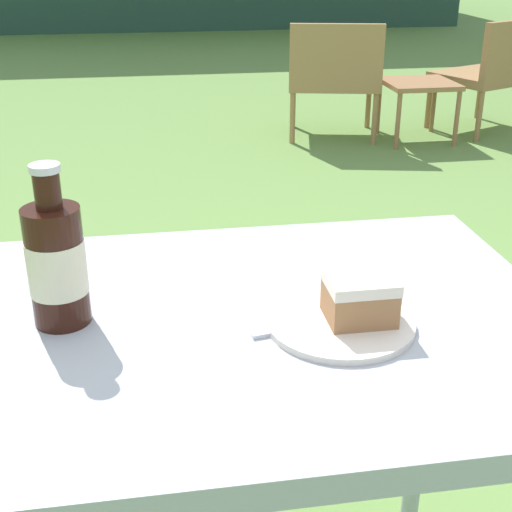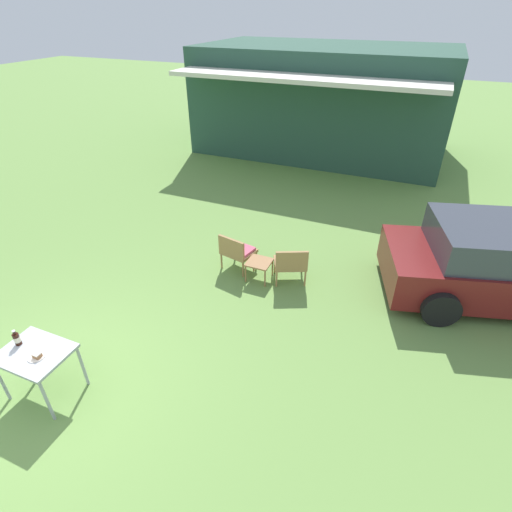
% 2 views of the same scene
% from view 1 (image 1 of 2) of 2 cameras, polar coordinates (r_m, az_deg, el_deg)
% --- Properties ---
extents(wicker_chair_cushioned, '(0.68, 0.62, 0.76)m').
position_cam_1_polar(wicker_chair_cushioned, '(4.84, 6.27, 14.30)').
color(wicker_chair_cushioned, '#9E7547').
rests_on(wicker_chair_cushioned, ground_plane).
extents(wicker_chair_plain, '(0.74, 0.70, 0.76)m').
position_cam_1_polar(wicker_chair_plain, '(5.23, 18.48, 14.00)').
color(wicker_chair_plain, '#9E7547').
rests_on(wicker_chair_plain, ground_plane).
extents(garden_side_table, '(0.44, 0.44, 0.39)m').
position_cam_1_polar(garden_side_table, '(4.89, 12.89, 12.89)').
color(garden_side_table, '#996B42').
rests_on(garden_side_table, ground_plane).
extents(patio_table, '(0.87, 0.69, 0.75)m').
position_cam_1_polar(patio_table, '(1.08, 0.86, -8.45)').
color(patio_table, '#9EA3A8').
rests_on(patio_table, ground_plane).
extents(cake_on_plate, '(0.21, 0.21, 0.08)m').
position_cam_1_polar(cake_on_plate, '(1.01, 7.56, -4.26)').
color(cake_on_plate, silver).
rests_on(cake_on_plate, patio_table).
extents(cola_bottle_near, '(0.08, 0.08, 0.23)m').
position_cam_1_polar(cola_bottle_near, '(1.02, -15.67, -0.52)').
color(cola_bottle_near, black).
rests_on(cola_bottle_near, patio_table).
extents(fork, '(0.18, 0.04, 0.01)m').
position_cam_1_polar(fork, '(1.01, 4.52, -5.57)').
color(fork, silver).
rests_on(fork, patio_table).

